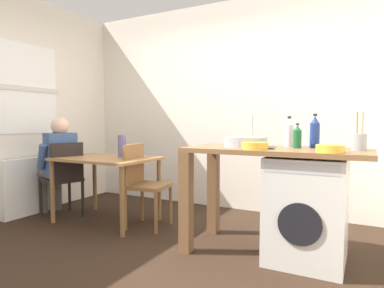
% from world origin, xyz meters
% --- Properties ---
extents(ground_plane, '(5.46, 5.46, 0.00)m').
position_xyz_m(ground_plane, '(0.00, 0.00, 0.00)').
color(ground_plane, black).
extents(wall_back, '(4.60, 0.10, 2.70)m').
position_xyz_m(wall_back, '(0.00, 1.75, 1.35)').
color(wall_back, silver).
rests_on(wall_back, ground_plane).
extents(wall_window_side, '(0.12, 3.80, 2.70)m').
position_xyz_m(wall_window_side, '(-2.15, 0.00, 1.35)').
color(wall_window_side, silver).
rests_on(wall_window_side, ground_plane).
extents(radiator, '(0.10, 0.80, 0.70)m').
position_xyz_m(radiator, '(-2.02, 0.30, 0.35)').
color(radiator, white).
rests_on(radiator, ground_plane).
extents(dining_table, '(1.10, 0.76, 0.74)m').
position_xyz_m(dining_table, '(-0.98, 0.48, 0.64)').
color(dining_table, '#9E7042').
rests_on(dining_table, ground_plane).
extents(chair_person_seat, '(0.50, 0.50, 0.90)m').
position_xyz_m(chair_person_seat, '(-1.53, 0.36, 0.51)').
color(chair_person_seat, black).
rests_on(chair_person_seat, ground_plane).
extents(chair_opposite, '(0.44, 0.44, 0.90)m').
position_xyz_m(chair_opposite, '(-0.50, 0.52, 0.51)').
color(chair_opposite, olive).
rests_on(chair_opposite, ground_plane).
extents(seated_person, '(0.56, 0.54, 1.20)m').
position_xyz_m(seated_person, '(-1.68, 0.41, 0.67)').
color(seated_person, '#595651').
rests_on(seated_person, ground_plane).
extents(kitchen_counter, '(1.50, 0.68, 0.92)m').
position_xyz_m(kitchen_counter, '(0.75, 0.40, 0.76)').
color(kitchen_counter, brown).
rests_on(kitchen_counter, ground_plane).
extents(washing_machine, '(0.60, 0.61, 0.86)m').
position_xyz_m(washing_machine, '(1.23, 0.40, 0.43)').
color(washing_machine, silver).
rests_on(washing_machine, ground_plane).
extents(sink_basin, '(0.38, 0.38, 0.09)m').
position_xyz_m(sink_basin, '(0.70, 0.40, 0.97)').
color(sink_basin, '#9EA0A5').
rests_on(sink_basin, kitchen_counter).
extents(tap, '(0.02, 0.02, 0.28)m').
position_xyz_m(tap, '(0.70, 0.58, 1.06)').
color(tap, '#B2B2B7').
rests_on(tap, kitchen_counter).
extents(bottle_tall_green, '(0.08, 0.08, 0.27)m').
position_xyz_m(bottle_tall_green, '(1.03, 0.64, 1.04)').
color(bottle_tall_green, silver).
rests_on(bottle_tall_green, kitchen_counter).
extents(bottle_squat_brown, '(0.07, 0.07, 0.21)m').
position_xyz_m(bottle_squat_brown, '(1.13, 0.49, 1.01)').
color(bottle_squat_brown, '#19592D').
rests_on(bottle_squat_brown, kitchen_counter).
extents(bottle_clear_small, '(0.08, 0.08, 0.29)m').
position_xyz_m(bottle_clear_small, '(1.25, 0.60, 1.05)').
color(bottle_clear_small, navy).
rests_on(bottle_clear_small, kitchen_counter).
extents(mixing_bowl, '(0.21, 0.21, 0.06)m').
position_xyz_m(mixing_bowl, '(0.85, 0.20, 0.95)').
color(mixing_bowl, gold).
rests_on(mixing_bowl, kitchen_counter).
extents(utensil_crock, '(0.11, 0.11, 0.30)m').
position_xyz_m(utensil_crock, '(1.59, 0.45, 0.99)').
color(utensil_crock, gray).
rests_on(utensil_crock, kitchen_counter).
extents(colander, '(0.20, 0.20, 0.06)m').
position_xyz_m(colander, '(1.41, 0.18, 0.95)').
color(colander, gold).
rests_on(colander, kitchen_counter).
extents(vase, '(0.09, 0.09, 0.25)m').
position_xyz_m(vase, '(-0.83, 0.58, 0.87)').
color(vase, slate).
rests_on(vase, dining_table).
extents(scissors, '(0.15, 0.06, 0.01)m').
position_xyz_m(scissors, '(0.91, 0.30, 0.92)').
color(scissors, '#B2B2B7').
rests_on(scissors, kitchen_counter).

